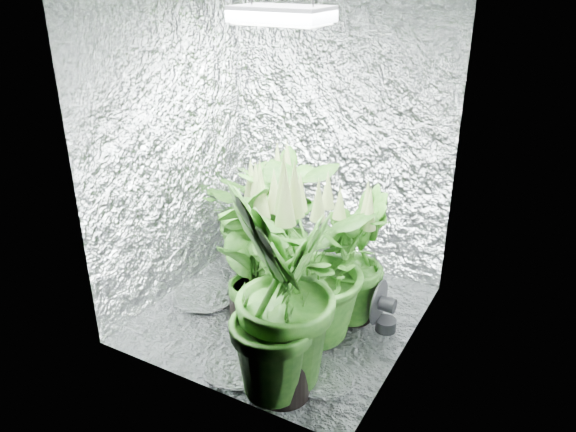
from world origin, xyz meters
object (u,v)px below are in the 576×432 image
(circulation_fan, at_px, (383,310))
(plant_g, at_px, (282,296))
(plant_c, at_px, (355,259))
(plant_e, at_px, (306,264))
(plant_h, at_px, (267,230))
(plant_d, at_px, (270,240))
(plant_f, at_px, (253,257))
(plant_b, at_px, (287,214))
(plant_a, at_px, (255,220))
(grow_lamp, at_px, (282,15))

(circulation_fan, bearing_deg, plant_g, -108.17)
(plant_c, bearing_deg, plant_e, -115.49)
(plant_c, bearing_deg, plant_h, 171.69)
(plant_g, bearing_deg, circulation_fan, 71.76)
(plant_c, xyz_separation_m, plant_d, (-0.54, -0.10, 0.04))
(plant_g, bearing_deg, plant_d, 124.65)
(plant_f, relative_size, plant_g, 0.82)
(plant_b, height_order, plant_e, plant_e)
(plant_a, relative_size, plant_e, 0.78)
(plant_f, bearing_deg, plant_g, -44.91)
(grow_lamp, height_order, plant_f, grow_lamp)
(grow_lamp, height_order, plant_a, grow_lamp)
(plant_g, bearing_deg, plant_f, 135.09)
(plant_d, distance_m, circulation_fan, 0.82)
(plant_b, relative_size, plant_h, 1.05)
(plant_f, bearing_deg, plant_c, 35.31)
(plant_c, height_order, plant_d, plant_d)
(grow_lamp, height_order, plant_h, grow_lamp)
(plant_b, height_order, plant_h, plant_b)
(plant_a, distance_m, plant_f, 0.70)
(grow_lamp, xyz_separation_m, circulation_fan, (0.62, 0.15, -1.69))
(plant_d, height_order, plant_f, plant_f)
(plant_a, xyz_separation_m, circulation_fan, (1.09, -0.27, -0.25))
(plant_a, relative_size, plant_h, 0.91)
(plant_f, xyz_separation_m, circulation_fan, (0.72, 0.33, -0.33))
(plant_a, bearing_deg, plant_b, 27.20)
(plant_f, relative_size, plant_h, 1.14)
(plant_f, relative_size, circulation_fan, 3.16)
(plant_d, bearing_deg, circulation_fan, 4.84)
(plant_c, xyz_separation_m, plant_g, (-0.04, -0.82, 0.17))
(plant_f, distance_m, plant_g, 0.66)
(plant_c, height_order, plant_e, plant_e)
(plant_d, height_order, plant_e, plant_e)
(plant_f, bearing_deg, circulation_fan, 24.29)
(plant_b, xyz_separation_m, plant_c, (0.66, -0.35, -0.02))
(plant_b, xyz_separation_m, plant_h, (-0.02, -0.25, -0.03))
(plant_d, bearing_deg, plant_a, 134.43)
(plant_a, bearing_deg, circulation_fan, -14.06)
(plant_b, bearing_deg, plant_f, -77.28)
(plant_d, relative_size, plant_h, 1.10)
(plant_c, bearing_deg, circulation_fan, -8.83)
(grow_lamp, relative_size, plant_h, 0.55)
(plant_d, distance_m, plant_h, 0.25)
(plant_b, relative_size, plant_f, 0.92)
(grow_lamp, height_order, plant_b, grow_lamp)
(plant_a, bearing_deg, plant_h, -36.94)
(grow_lamp, height_order, plant_e, grow_lamp)
(plant_e, xyz_separation_m, circulation_fan, (0.37, 0.30, -0.36))
(plant_d, relative_size, plant_f, 0.97)
(plant_d, xyz_separation_m, plant_h, (-0.15, 0.20, -0.05))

